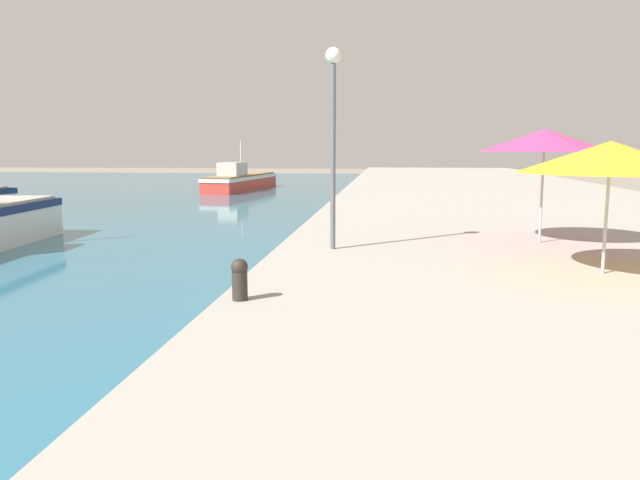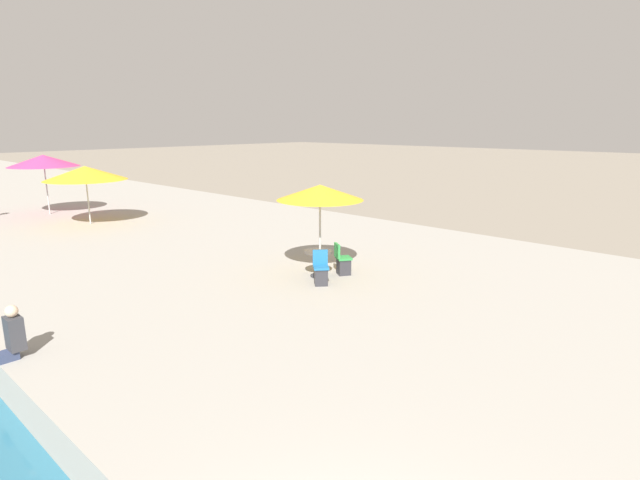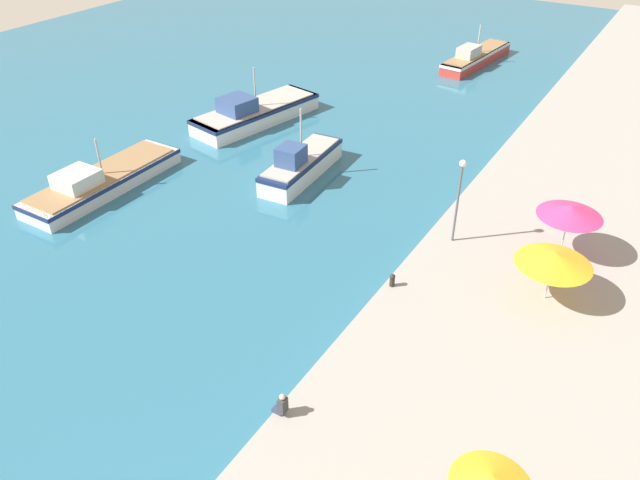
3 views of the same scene
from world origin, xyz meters
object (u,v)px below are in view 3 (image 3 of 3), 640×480
Objects in this scene: lamppost at (460,187)px; fishing_boat_distant at (476,57)px; cafe_umbrella_white at (554,259)px; fishing_boat_near at (101,180)px; mooring_bollard at (392,280)px; cafe_umbrella_striped at (570,211)px; fishing_boat_mid at (301,164)px; fishing_boat_far at (255,112)px; person_at_quay at (282,405)px.

fishing_boat_distant is at bearing 107.50° from lamppost.
fishing_boat_distant is 32.14m from lamppost.
fishing_boat_near is at bearing -174.67° from cafe_umbrella_white.
cafe_umbrella_striped is at bearing 47.95° from mooring_bollard.
fishing_boat_mid is 16.50m from cafe_umbrella_striped.
fishing_boat_near reaches higher than cafe_umbrella_white.
fishing_boat_far reaches higher than cafe_umbrella_white.
cafe_umbrella_striped reaches higher than fishing_boat_near.
cafe_umbrella_striped reaches higher than mooring_bollard.
cafe_umbrella_white is 13.43m from person_at_quay.
lamppost is (1.05, 13.99, 2.65)m from person_at_quay.
cafe_umbrella_white is at bearing -59.13° from fishing_boat_distant.
person_at_quay is at bearing -39.91° from fishing_boat_far.
lamppost is (18.94, -8.59, 3.01)m from fishing_boat_far.
fishing_boat_mid is 7.51× the size of person_at_quay.
cafe_umbrella_white is (14.93, -32.79, 2.20)m from fishing_boat_distant.
fishing_boat_distant is 3.22× the size of cafe_umbrella_white.
fishing_boat_mid is at bearing 165.05° from lamppost.
cafe_umbrella_striped is (16.27, -1.43, 2.37)m from fishing_boat_mid.
fishing_boat_distant is 10.67× the size of person_at_quay.
fishing_boat_near is 36.90m from fishing_boat_distant.
fishing_boat_mid reaches higher than cafe_umbrella_striped.
fishing_boat_far is at bearing -106.64° from fishing_boat_distant.
fishing_boat_far is 1.00× the size of fishing_boat_distant.
person_at_quay is (10.19, -16.99, 0.29)m from fishing_boat_mid.
person_at_quay is at bearing -72.70° from fishing_boat_distant.
fishing_boat_distant is at bearing 72.88° from fishing_boat_near.
fishing_boat_distant is 36.10m from cafe_umbrella_white.
fishing_boat_mid is 9.51m from fishing_boat_far.
person_at_quay is at bearing -111.33° from cafe_umbrella_striped.
fishing_boat_distant is 16.44× the size of mooring_bollard.
fishing_boat_mid is 0.71× the size of fishing_boat_far.
person_at_quay is at bearing -94.27° from lamppost.
fishing_boat_distant is at bearing 78.66° from fishing_boat_far.
person_at_quay is 8.91m from mooring_bollard.
fishing_boat_far is 2.35× the size of lamppost.
fishing_boat_distant is at bearing 82.69° from fishing_boat_mid.
fishing_boat_far reaches higher than fishing_boat_near.
fishing_boat_mid is at bearing 174.98° from cafe_umbrella_striped.
lamppost reaches higher than fishing_boat_far.
lamppost is (-5.31, 2.28, 0.92)m from cafe_umbrella_white.
fishing_boat_near is 3.38× the size of cafe_umbrella_striped.
fishing_boat_far is at bearing 128.40° from person_at_quay.
fishing_boat_near is 1.38× the size of fishing_boat_mid.
fishing_boat_mid reaches higher than fishing_boat_distant.
mooring_bollard is at bearing -132.05° from cafe_umbrella_striped.
cafe_umbrella_white is at bearing -23.28° from lamppost.
fishing_boat_distant is at bearing 103.66° from mooring_bollard.
cafe_umbrella_striped is at bearing -8.96° from fishing_boat_mid.
fishing_boat_far is at bearing 142.74° from mooring_bollard.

